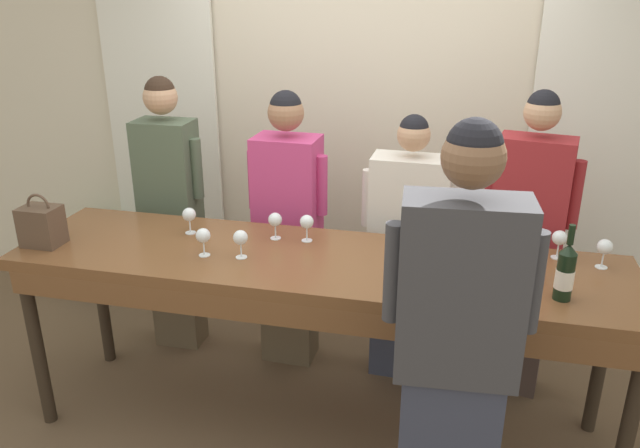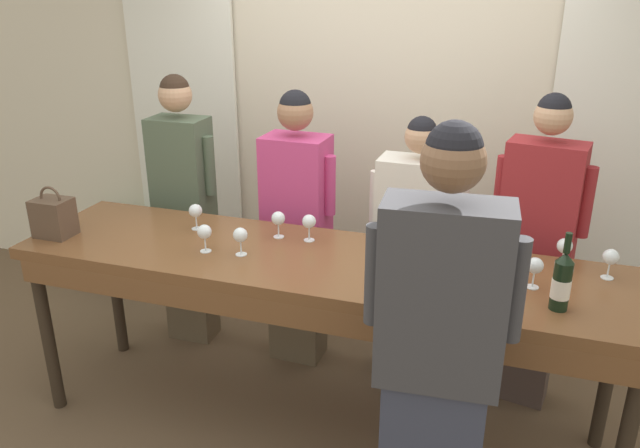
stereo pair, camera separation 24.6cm
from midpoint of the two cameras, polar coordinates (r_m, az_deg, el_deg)
ground_plane at (r=3.64m, az=-2.33°, el=-17.83°), size 18.00×18.00×0.00m
wall_back at (r=4.30m, az=2.55°, el=9.29°), size 12.00×0.06×2.80m
curtain_panel_left at (r=4.75m, az=-15.61°, el=9.02°), size 0.84×0.03×2.69m
curtain_panel_right at (r=4.23m, az=22.52°, el=6.70°), size 0.84×0.03×2.69m
tasting_bar at (r=3.12m, az=-2.69°, el=-4.81°), size 3.08×0.77×1.02m
wine_bottle at (r=2.81m, az=19.21°, el=-4.26°), size 0.08×0.08×0.34m
handbag at (r=3.57m, az=-25.94°, el=-0.13°), size 0.19×0.15×0.28m
wine_glass_front_left at (r=3.10m, az=-9.55°, el=-1.34°), size 0.07×0.07×0.15m
wine_glass_front_mid at (r=3.23m, az=19.04°, el=-1.30°), size 0.07×0.07×0.15m
wine_glass_front_right at (r=3.20m, az=22.62°, el=-2.04°), size 0.07×0.07×0.15m
wine_glass_center_left at (r=2.97m, az=16.91°, el=-3.11°), size 0.07×0.07×0.15m
wine_glass_center_mid at (r=3.11m, az=7.69°, el=-1.11°), size 0.07×0.07×0.15m
wine_glass_center_right at (r=3.46m, az=-13.89°, el=0.76°), size 0.07×0.07×0.15m
wine_glass_back_left at (r=3.16m, az=-12.85°, el=-1.13°), size 0.07×0.07×0.15m
wine_glass_back_mid at (r=3.30m, az=-6.26°, el=0.31°), size 0.07×0.07×0.15m
wine_glass_back_right at (r=3.26m, az=-3.38°, el=0.11°), size 0.07×0.07×0.15m
guest_olive_jacket at (r=4.07m, az=-15.15°, el=0.95°), size 0.46×0.24×1.78m
guest_pink_top at (r=3.79m, az=-4.79°, el=-0.54°), size 0.49×0.28×1.73m
guest_cream_sweater at (r=3.67m, az=6.09°, el=-2.53°), size 0.56×0.25×1.63m
guest_striped_shirt at (r=3.62m, az=16.41°, el=-1.95°), size 0.51×0.29×1.79m
host_pouring at (r=2.45m, az=9.39°, el=-11.77°), size 0.57×0.26×1.89m
potted_plant at (r=5.11m, az=-21.75°, el=-2.44°), size 0.31×0.31×0.66m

